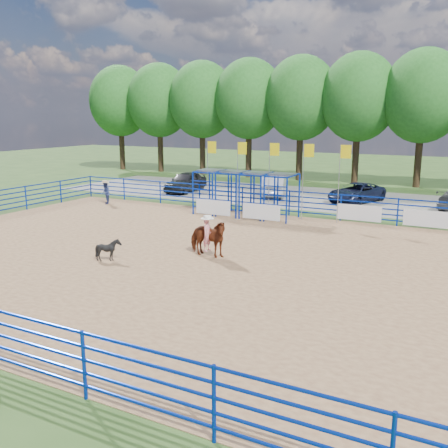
{
  "coord_description": "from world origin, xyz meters",
  "views": [
    {
      "loc": [
        9.79,
        -16.88,
        5.69
      ],
      "look_at": [
        0.45,
        1.0,
        1.3
      ],
      "focal_mm": 40.0,
      "sensor_mm": 36.0,
      "label": 1
    }
  ],
  "objects": [
    {
      "name": "gravel_strip",
      "position": [
        0.0,
        17.0,
        0.01
      ],
      "size": [
        40.0,
        10.0,
        0.01
      ],
      "primitive_type": "cube",
      "color": "gray",
      "rests_on": "ground"
    },
    {
      "name": "car_a",
      "position": [
        -10.32,
        15.27,
        0.77
      ],
      "size": [
        2.09,
        4.55,
        1.51
      ],
      "primitive_type": "imported",
      "rotation": [
        0.0,
        0.0,
        0.07
      ],
      "color": "black",
      "rests_on": "gravel_strip"
    },
    {
      "name": "treeline",
      "position": [
        0.0,
        26.0,
        7.53
      ],
      "size": [
        56.4,
        6.4,
        11.24
      ],
      "color": "#3F2B19",
      "rests_on": "ground"
    },
    {
      "name": "chute_assembly",
      "position": [
        -1.9,
        8.84,
        1.26
      ],
      "size": [
        19.32,
        2.41,
        4.2
      ],
      "color": "#072BAD",
      "rests_on": "ground"
    },
    {
      "name": "car_b",
      "position": [
        -3.53,
        16.4,
        0.75
      ],
      "size": [
        2.82,
        4.77,
        1.49
      ],
      "primitive_type": "imported",
      "rotation": [
        0.0,
        0.0,
        3.44
      ],
      "color": "#96999E",
      "rests_on": "gravel_strip"
    },
    {
      "name": "ground",
      "position": [
        0.0,
        0.0,
        0.0
      ],
      "size": [
        120.0,
        120.0,
        0.0
      ],
      "primitive_type": "plane",
      "color": "#3A5923",
      "rests_on": "ground"
    },
    {
      "name": "spectator_cowboy",
      "position": [
        -12.01,
        8.1,
        0.8
      ],
      "size": [
        0.87,
        0.9,
        1.52
      ],
      "color": "navy",
      "rests_on": "arena_dirt"
    },
    {
      "name": "horse_and_rider",
      "position": [
        0.04,
        0.33,
        0.89
      ],
      "size": [
        1.9,
        0.94,
        2.4
      ],
      "color": "maroon",
      "rests_on": "arena_dirt"
    },
    {
      "name": "car_c",
      "position": [
        2.36,
        16.53,
        0.65
      ],
      "size": [
        3.52,
        5.02,
        1.27
      ],
      "primitive_type": "imported",
      "rotation": [
        0.0,
        0.0,
        -0.34
      ],
      "color": "black",
      "rests_on": "gravel_strip"
    },
    {
      "name": "calf",
      "position": [
        -3.15,
        -2.04,
        0.48
      ],
      "size": [
        0.97,
        0.9,
        0.91
      ],
      "primitive_type": "imported",
      "rotation": [
        0.0,
        0.0,
        1.35
      ],
      "color": "black",
      "rests_on": "arena_dirt"
    },
    {
      "name": "perimeter_fence",
      "position": [
        0.0,
        0.0,
        0.75
      ],
      "size": [
        30.1,
        20.1,
        1.5
      ],
      "color": "#072BAD",
      "rests_on": "ground"
    },
    {
      "name": "arena_dirt",
      "position": [
        0.0,
        0.0,
        0.01
      ],
      "size": [
        30.0,
        20.0,
        0.02
      ],
      "primitive_type": "cube",
      "color": "#9F764F",
      "rests_on": "ground"
    }
  ]
}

